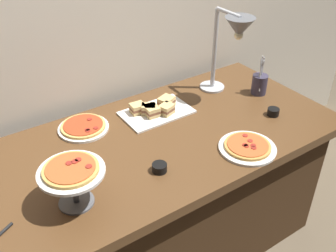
% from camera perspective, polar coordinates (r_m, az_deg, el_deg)
% --- Properties ---
extents(ground_plane, '(8.00, 8.00, 0.00)m').
position_cam_1_polar(ground_plane, '(2.32, -2.48, -17.76)').
color(ground_plane, brown).
extents(back_wall, '(4.40, 0.04, 2.40)m').
position_cam_1_polar(back_wall, '(1.99, -11.26, 15.11)').
color(back_wall, beige).
rests_on(back_wall, ground_plane).
extents(buffet_table, '(1.90, 0.84, 0.76)m').
position_cam_1_polar(buffet_table, '(2.03, -2.74, -11.01)').
color(buffet_table, brown).
rests_on(buffet_table, ground_plane).
extents(heat_lamp, '(0.15, 0.31, 0.47)m').
position_cam_1_polar(heat_lamp, '(2.01, 9.69, 13.03)').
color(heat_lamp, '#B7BABF').
rests_on(heat_lamp, buffet_table).
extents(pizza_plate_front, '(0.26, 0.26, 0.03)m').
position_cam_1_polar(pizza_plate_front, '(1.78, 11.58, -3.03)').
color(pizza_plate_front, white).
rests_on(pizza_plate_front, buffet_table).
extents(pizza_plate_center, '(0.24, 0.24, 0.03)m').
position_cam_1_polar(pizza_plate_center, '(1.92, -12.30, -0.14)').
color(pizza_plate_center, white).
rests_on(pizza_plate_center, buffet_table).
extents(pizza_plate_raised_stand, '(0.24, 0.24, 0.18)m').
position_cam_1_polar(pizza_plate_raised_stand, '(1.44, -13.93, -6.93)').
color(pizza_plate_raised_stand, '#595B60').
rests_on(pizza_plate_raised_stand, buffet_table).
extents(sandwich_platter, '(0.35, 0.22, 0.06)m').
position_cam_1_polar(sandwich_platter, '(1.99, -1.86, 2.43)').
color(sandwich_platter, white).
rests_on(sandwich_platter, buffet_table).
extents(sauce_cup_near, '(0.06, 0.06, 0.04)m').
position_cam_1_polar(sauce_cup_near, '(1.62, -1.26, -6.08)').
color(sauce_cup_near, black).
rests_on(sauce_cup_near, buffet_table).
extents(sauce_cup_far, '(0.06, 0.06, 0.04)m').
position_cam_1_polar(sauce_cup_far, '(2.05, 15.18, 2.04)').
color(sauce_cup_far, black).
rests_on(sauce_cup_far, buffet_table).
extents(utensil_holder, '(0.08, 0.08, 0.23)m').
position_cam_1_polar(utensil_holder, '(2.21, 13.27, 6.05)').
color(utensil_holder, '#383347').
rests_on(utensil_holder, buffet_table).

